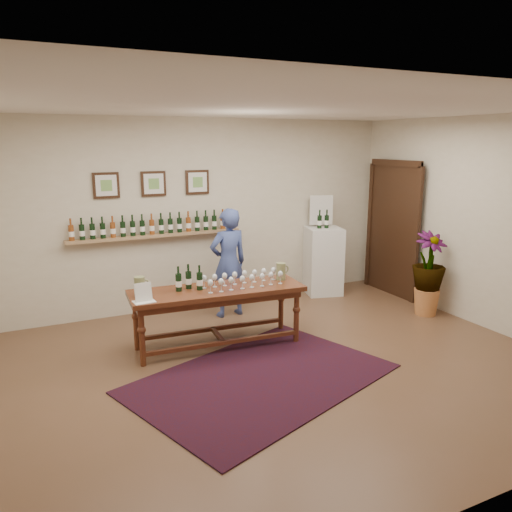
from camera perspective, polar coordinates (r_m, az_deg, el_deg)
name	(u,v)px	position (r m, az deg, el deg)	size (l,w,h in m)	color
ground	(287,366)	(5.75, 3.53, -12.38)	(6.00, 6.00, 0.00)	brown
room_shell	(347,228)	(8.02, 10.40, 3.12)	(6.00, 6.00, 6.00)	beige
rug	(262,378)	(5.44, 0.65, -13.81)	(2.65, 1.77, 0.01)	#3E0B0B
tasting_table	(217,297)	(6.05, -4.44, -4.70)	(2.13, 0.83, 0.74)	#482812
table_glasses	(244,279)	(6.08, -1.43, -2.66)	(1.22, 0.28, 0.17)	silver
table_bottles	(189,277)	(5.96, -7.70, -2.38)	(0.29, 0.16, 0.31)	black
pitcher_left	(140,286)	(5.83, -13.15, -3.40)	(0.14, 0.14, 0.23)	olive
pitcher_right	(281,271)	(6.35, 2.86, -1.76)	(0.14, 0.14, 0.22)	olive
menu_card	(143,292)	(5.62, -12.77, -4.06)	(0.23, 0.17, 0.21)	silver
display_pedestal	(323,261)	(8.27, 7.68, -0.54)	(0.55, 0.55, 1.10)	silver
pedestal_bottles	(323,219)	(8.10, 7.68, 4.22)	(0.30, 0.08, 0.30)	black
info_sign	(321,210)	(8.27, 7.46, 5.22)	(0.39, 0.02, 0.53)	silver
potted_plant	(428,274)	(7.56, 19.09, -1.92)	(0.58, 0.58, 1.05)	#B7703D
person	(228,263)	(7.08, -3.17, -0.79)	(0.57, 0.37, 1.56)	#384885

